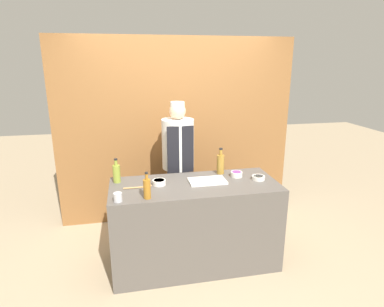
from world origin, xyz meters
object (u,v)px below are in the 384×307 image
Objects in this scene: sauce_bowl_yellow at (258,178)px; cutting_board at (207,181)px; wooden_spoon at (142,186)px; bottle_vinegar at (221,164)px; sauce_bowl_white at (159,182)px; chef_center at (178,166)px; sauce_bowl_purple at (237,174)px; bottle_amber at (147,188)px; cup_steel at (118,197)px; bottle_oil at (117,173)px.

sauce_bowl_yellow is 0.54m from cutting_board.
cutting_board is at bearing 175.60° from sauce_bowl_yellow.
bottle_vinegar is at bearing 16.15° from wooden_spoon.
chef_center is at bearing 64.39° from sauce_bowl_white.
sauce_bowl_purple is at bearing 4.83° from sauce_bowl_white.
bottle_amber is 0.15× the size of chef_center.
bottle_vinegar is 1.16× the size of bottle_amber.
bottle_vinegar is 0.59m from chef_center.
wooden_spoon is (-1.01, -0.12, -0.02)m from sauce_bowl_purple.
bottle_vinegar is at bearing 31.53° from bottle_amber.
sauce_bowl_yellow is 0.35× the size of cutting_board.
bottle_amber is at bearing 3.56° from cup_steel.
sauce_bowl_purple is 1.26m from bottle_oil.
bottle_oil is (-1.45, 0.22, 0.08)m from sauce_bowl_yellow.
wooden_spoon is at bearing 50.52° from cup_steel.
cutting_board is at bearing -10.82° from bottle_oil.
sauce_bowl_purple is at bearing 146.19° from sauce_bowl_yellow.
cup_steel is at bearing -176.44° from bottle_amber.
bottle_oil is 0.54m from bottle_amber.
cutting_board is 0.66m from chef_center.
bottle_vinegar reaches higher than wooden_spoon.
sauce_bowl_yellow reaches higher than cutting_board.
cutting_board is at bearing 2.47° from wooden_spoon.
sauce_bowl_yellow is (0.20, -0.13, -0.01)m from sauce_bowl_purple.
sauce_bowl_purple is 0.08× the size of chef_center.
sauce_bowl_white is 0.45m from bottle_oil.
sauce_bowl_purple reaches higher than wooden_spoon.
cup_steel is at bearing -162.28° from sauce_bowl_purple.
sauce_bowl_yellow is at bearing -8.45° from bottle_oil.
sauce_bowl_purple is 1.05m from bottle_amber.
wooden_spoon is (0.23, 0.28, -0.03)m from cup_steel.
bottle_vinegar is 0.91m from wooden_spoon.
bottle_amber is at bearing -83.20° from wooden_spoon.
chef_center is at bearing 54.83° from wooden_spoon.
sauce_bowl_yellow is 0.46× the size of bottle_vinegar.
cup_steel is 0.29× the size of wooden_spoon.
bottle_oil is at bearing -177.51° from bottle_vinegar.
cup_steel is at bearing -154.24° from bottle_vinegar.
sauce_bowl_white is at bearing -20.53° from bottle_oil.
sauce_bowl_white reaches higher than wooden_spoon.
sauce_bowl_white is 0.53× the size of bottle_oil.
bottle_oil is 0.48m from cup_steel.
sauce_bowl_purple reaches higher than sauce_bowl_white.
cup_steel is at bearing -129.48° from wooden_spoon.
bottle_vinegar is at bearing 25.76° from cup_steel.
bottle_amber is 0.28m from wooden_spoon.
chef_center is at bearing 135.40° from bottle_vinegar.
bottle_amber is (-0.98, -0.38, 0.07)m from sauce_bowl_purple.
sauce_bowl_white is at bearing 15.44° from wooden_spoon.
bottle_oil is at bearing 176.13° from sauce_bowl_purple.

